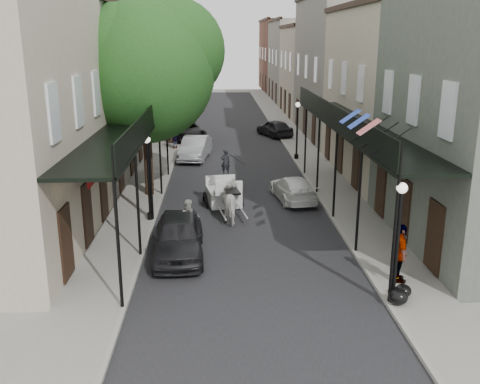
{
  "coord_description": "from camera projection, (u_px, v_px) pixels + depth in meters",
  "views": [
    {
      "loc": [
        -1.14,
        -16.39,
        7.75
      ],
      "look_at": [
        -0.2,
        4.99,
        1.6
      ],
      "focal_mm": 40.0,
      "sensor_mm": 36.0,
      "label": 1
    }
  ],
  "objects": [
    {
      "name": "sidewalk_right",
      "position": [
        305.0,
        153.0,
        37.32
      ],
      "size": [
        2.2,
        90.0,
        0.12
      ],
      "primitive_type": "cube",
      "color": "gray",
      "rests_on": "ground"
    },
    {
      "name": "car_left_mid",
      "position": [
        195.0,
        148.0,
        35.52
      ],
      "size": [
        2.21,
        4.73,
        1.5
      ],
      "primitive_type": "imported",
      "rotation": [
        0.0,
        0.0,
        -0.14
      ],
      "color": "#939498",
      "rests_on": "ground"
    },
    {
      "name": "car_left_near",
      "position": [
        178.0,
        236.0,
        19.6
      ],
      "size": [
        1.99,
        4.58,
        1.54
      ],
      "primitive_type": "imported",
      "rotation": [
        0.0,
        0.0,
        0.04
      ],
      "color": "black",
      "rests_on": "ground"
    },
    {
      "name": "road",
      "position": [
        233.0,
        155.0,
        37.13
      ],
      "size": [
        8.0,
        90.0,
        0.01
      ],
      "primitive_type": "cube",
      "color": "black",
      "rests_on": "ground"
    },
    {
      "name": "pedestrian_sidewalk_left",
      "position": [
        174.0,
        138.0,
        38.48
      ],
      "size": [
        1.16,
        0.97,
        1.55
      ],
      "primitive_type": "imported",
      "rotation": [
        0.0,
        0.0,
        3.61
      ],
      "color": "gray",
      "rests_on": "sidewalk_left"
    },
    {
      "name": "lamppost_right_near",
      "position": [
        397.0,
        241.0,
        15.61
      ],
      "size": [
        0.32,
        0.32,
        3.71
      ],
      "color": "black",
      "rests_on": "sidewalk_right"
    },
    {
      "name": "lamppost_left",
      "position": [
        149.0,
        177.0,
        22.95
      ],
      "size": [
        0.32,
        0.32,
        3.71
      ],
      "color": "black",
      "rests_on": "sidewalk_left"
    },
    {
      "name": "pedestrian_sidewalk_right",
      "position": [
        400.0,
        253.0,
        17.19
      ],
      "size": [
        0.56,
        1.18,
        1.96
      ],
      "primitive_type": "imported",
      "rotation": [
        0.0,
        0.0,
        1.49
      ],
      "color": "gray",
      "rests_on": "sidewalk_right"
    },
    {
      "name": "tree_far",
      "position": [
        174.0,
        66.0,
        39.35
      ],
      "size": [
        6.45,
        6.0,
        8.61
      ],
      "color": "#382619",
      "rests_on": "sidewalk_left"
    },
    {
      "name": "car_right_near",
      "position": [
        293.0,
        189.0,
        26.51
      ],
      "size": [
        2.25,
        4.3,
        1.19
      ],
      "primitive_type": "imported",
      "rotation": [
        0.0,
        0.0,
        3.29
      ],
      "color": "white",
      "rests_on": "ground"
    },
    {
      "name": "horse",
      "position": [
        233.0,
        202.0,
        23.43
      ],
      "size": [
        1.25,
        2.17,
        1.72
      ],
      "primitive_type": "imported",
      "rotation": [
        0.0,
        0.0,
        3.31
      ],
      "color": "silver",
      "rests_on": "ground"
    },
    {
      "name": "gallery_right",
      "position": [
        350.0,
        125.0,
        23.71
      ],
      "size": [
        2.2,
        18.05,
        4.88
      ],
      "color": "black",
      "rests_on": "sidewalk_right"
    },
    {
      "name": "ground",
      "position": [
        253.0,
        279.0,
        17.93
      ],
      "size": [
        140.0,
        140.0,
        0.0
      ],
      "primitive_type": "plane",
      "color": "gray",
      "rests_on": "ground"
    },
    {
      "name": "tree_near",
      "position": [
        153.0,
        66.0,
        25.73
      ],
      "size": [
        7.31,
        6.8,
        9.63
      ],
      "color": "#382619",
      "rests_on": "sidewalk_left"
    },
    {
      "name": "car_left_far",
      "position": [
        186.0,
        131.0,
        42.19
      ],
      "size": [
        3.74,
        5.92,
        1.52
      ],
      "primitive_type": "imported",
      "rotation": [
        0.0,
        0.0,
        0.24
      ],
      "color": "black",
      "rests_on": "ground"
    },
    {
      "name": "carriage",
      "position": [
        222.0,
        181.0,
        25.88
      ],
      "size": [
        2.0,
        2.74,
        2.88
      ],
      "rotation": [
        0.0,
        0.0,
        0.17
      ],
      "color": "black",
      "rests_on": "ground"
    },
    {
      "name": "building_row_left",
      "position": [
        127.0,
        70.0,
        44.92
      ],
      "size": [
        5.0,
        80.0,
        10.5
      ],
      "primitive_type": "cube",
      "color": "#B2A48E",
      "rests_on": "ground"
    },
    {
      "name": "building_row_right",
      "position": [
        330.0,
        69.0,
        45.65
      ],
      "size": [
        5.0,
        80.0,
        10.5
      ],
      "primitive_type": "cube",
      "color": "slate",
      "rests_on": "ground"
    },
    {
      "name": "lamppost_right_far",
      "position": [
        297.0,
        130.0,
        34.82
      ],
      "size": [
        0.32,
        0.32,
        3.71
      ],
      "color": "black",
      "rests_on": "sidewalk_right"
    },
    {
      "name": "car_right_far",
      "position": [
        275.0,
        128.0,
        43.83
      ],
      "size": [
        3.04,
        4.45,
        1.41
      ],
      "primitive_type": "imported",
      "rotation": [
        0.0,
        0.0,
        3.51
      ],
      "color": "black",
      "rests_on": "ground"
    },
    {
      "name": "gallery_left",
      "position": [
        133.0,
        127.0,
        23.31
      ],
      "size": [
        2.2,
        18.05,
        4.88
      ],
      "color": "black",
      "rests_on": "sidewalk_left"
    },
    {
      "name": "sidewalk_left",
      "position": [
        161.0,
        154.0,
        36.9
      ],
      "size": [
        2.2,
        90.0,
        0.12
      ],
      "primitive_type": "cube",
      "color": "gray",
      "rests_on": "ground"
    },
    {
      "name": "trash_bags",
      "position": [
        400.0,
        294.0,
        16.07
      ],
      "size": [
        0.84,
        0.99,
        0.49
      ],
      "color": "black",
      "rests_on": "sidewalk_right"
    },
    {
      "name": "pedestrian_walking",
      "position": [
        190.0,
        219.0,
        21.42
      ],
      "size": [
        0.91,
        0.79,
        1.6
      ],
      "primitive_type": "imported",
      "rotation": [
        0.0,
        0.0,
        0.27
      ],
      "color": "#A2A198",
      "rests_on": "ground"
    }
  ]
}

